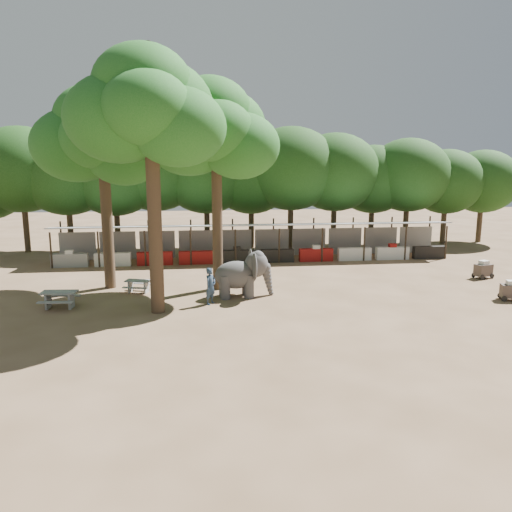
{
  "coord_description": "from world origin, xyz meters",
  "views": [
    {
      "loc": [
        -4.05,
        -20.96,
        7.04
      ],
      "look_at": [
        -1.0,
        5.0,
        2.0
      ],
      "focal_mm": 35.0,
      "sensor_mm": 36.0,
      "label": 1
    }
  ],
  "objects": [
    {
      "name": "handler",
      "position": [
        -3.5,
        3.02,
        0.92
      ],
      "size": [
        0.76,
        0.79,
        1.84
      ],
      "primitive_type": "imported",
      "rotation": [
        0.0,
        0.0,
        0.89
      ],
      "color": "#26384C",
      "rests_on": "ground"
    },
    {
      "name": "yard_tree_left",
      "position": [
        -9.13,
        7.19,
        8.2
      ],
      "size": [
        7.1,
        6.9,
        11.02
      ],
      "color": "#332316",
      "rests_on": "ground"
    },
    {
      "name": "yard_tree_back",
      "position": [
        -3.13,
        6.19,
        8.54
      ],
      "size": [
        7.1,
        6.9,
        11.36
      ],
      "color": "#332316",
      "rests_on": "ground"
    },
    {
      "name": "cart_back",
      "position": [
        13.05,
        6.67,
        0.53
      ],
      "size": [
        1.28,
        1.03,
        1.08
      ],
      "rotation": [
        0.0,
        0.0,
        0.31
      ],
      "color": "#3E302A",
      "rests_on": "ground"
    },
    {
      "name": "elephant",
      "position": [
        -1.75,
        4.27,
        1.21
      ],
      "size": [
        3.17,
        2.42,
        2.42
      ],
      "rotation": [
        0.0,
        0.0,
        0.06
      ],
      "color": "#3D3A3A",
      "rests_on": "ground"
    },
    {
      "name": "picnic_table_far",
      "position": [
        -7.31,
        5.7,
        0.44
      ],
      "size": [
        1.64,
        1.54,
        0.68
      ],
      "rotation": [
        0.0,
        0.0,
        -0.28
      ],
      "color": "gray",
      "rests_on": "ground"
    },
    {
      "name": "vendor_stalls",
      "position": [
        -0.0,
        13.84,
        1.18
      ],
      "size": [
        28.0,
        2.99,
        2.8
      ],
      "color": "#ACADB5",
      "rests_on": "ground"
    },
    {
      "name": "cart_front",
      "position": [
        11.72,
        1.93,
        0.51
      ],
      "size": [
        1.21,
        0.96,
        1.03
      ],
      "rotation": [
        0.0,
        0.0,
        -0.28
      ],
      "color": "#3E302A",
      "rests_on": "ground"
    },
    {
      "name": "picnic_table_near",
      "position": [
        -10.76,
        3.18,
        0.54
      ],
      "size": [
        1.76,
        1.61,
        0.83
      ],
      "rotation": [
        0.0,
        0.0,
        -0.07
      ],
      "color": "gray",
      "rests_on": "ground"
    },
    {
      "name": "backdrop_trees",
      "position": [
        0.0,
        19.0,
        5.51
      ],
      "size": [
        46.46,
        5.95,
        8.33
      ],
      "color": "#332316",
      "rests_on": "ground"
    },
    {
      "name": "yard_tree_center",
      "position": [
        -6.13,
        2.19,
        9.21
      ],
      "size": [
        7.1,
        6.9,
        12.04
      ],
      "color": "#332316",
      "rests_on": "ground"
    },
    {
      "name": "ground",
      "position": [
        0.0,
        0.0,
        0.0
      ],
      "size": [
        100.0,
        100.0,
        0.0
      ],
      "primitive_type": "plane",
      "color": "brown",
      "rests_on": "ground"
    }
  ]
}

